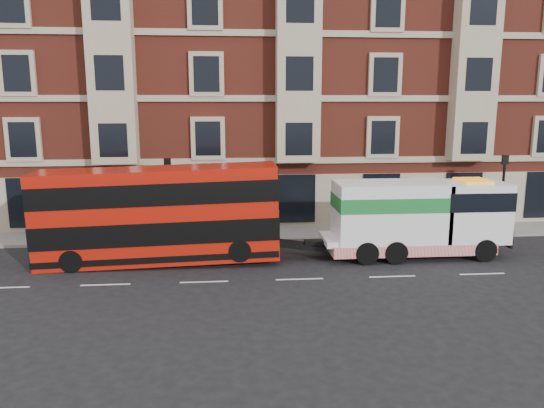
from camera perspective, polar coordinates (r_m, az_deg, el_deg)
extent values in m
plane|color=black|center=(22.56, 2.98, -8.09)|extent=(120.00, 120.00, 0.00)
cube|color=slate|center=(29.68, 1.01, -3.19)|extent=(90.00, 3.00, 0.15)
cube|color=maroon|center=(36.29, 0.61, 13.64)|extent=(45.00, 12.00, 18.00)
cylinder|color=black|center=(27.96, -11.02, 0.07)|extent=(0.14, 0.14, 4.00)
cube|color=black|center=(27.64, -11.18, 4.34)|extent=(0.35, 0.15, 0.50)
cylinder|color=black|center=(31.58, 23.49, 0.60)|extent=(0.14, 0.14, 4.00)
cube|color=black|center=(31.30, 23.79, 4.38)|extent=(0.35, 0.15, 0.50)
cube|color=#B9170A|center=(24.73, -12.15, -1.13)|extent=(10.85, 2.42, 4.26)
cube|color=black|center=(24.87, -12.09, -2.54)|extent=(10.89, 2.48, 1.02)
cube|color=black|center=(24.52, -12.25, 1.42)|extent=(10.89, 2.48, 0.97)
cylinder|color=black|center=(24.87, -20.77, -5.76)|extent=(1.01, 0.31, 1.01)
cylinder|color=black|center=(26.89, -19.53, -4.42)|extent=(1.01, 0.31, 1.01)
cylinder|color=black|center=(23.83, -3.48, -5.03)|extent=(1.01, 0.31, 1.01)
cylinder|color=black|center=(25.94, -3.61, -3.69)|extent=(1.01, 0.31, 1.01)
cube|color=white|center=(26.37, 14.87, -3.52)|extent=(8.72, 2.23, 0.29)
cube|color=white|center=(27.17, 20.59, -0.71)|extent=(3.10, 2.42, 2.81)
cube|color=white|center=(25.71, 12.57, -0.79)|extent=(5.23, 2.42, 2.81)
cube|color=#1A772F|center=(25.61, 12.62, 0.27)|extent=(5.28, 2.46, 0.68)
cube|color=red|center=(26.39, 14.44, -4.24)|extent=(7.75, 2.48, 0.53)
cylinder|color=black|center=(26.72, 21.91, -4.63)|extent=(1.07, 0.34, 1.07)
cylinder|color=black|center=(28.61, 19.96, -3.48)|extent=(1.07, 0.34, 1.07)
cylinder|color=black|center=(25.10, 13.15, -5.09)|extent=(1.07, 0.39, 1.07)
cylinder|color=black|center=(27.11, 11.74, -3.82)|extent=(1.07, 0.39, 1.07)
cylinder|color=black|center=(24.72, 10.15, -5.22)|extent=(1.07, 0.39, 1.07)
cylinder|color=black|center=(26.76, 8.95, -3.92)|extent=(1.07, 0.39, 1.07)
imported|color=#1B1D37|center=(30.75, -21.39, -1.68)|extent=(0.72, 0.59, 1.71)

